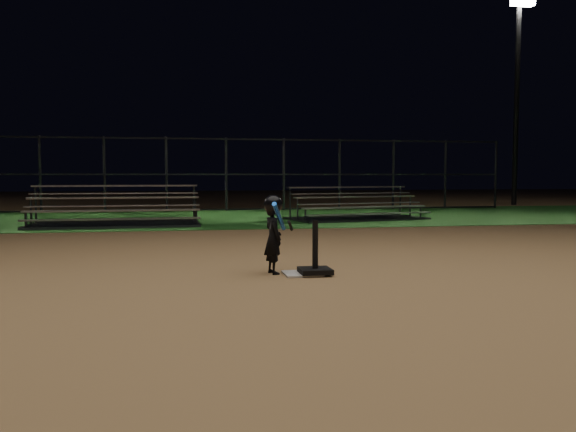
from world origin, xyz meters
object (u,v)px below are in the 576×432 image
at_px(child_batter, 273,232).
at_px(batting_tee, 315,264).
at_px(home_plate, 302,274).
at_px(bleacher_right, 357,213).
at_px(light_pole_right, 518,84).
at_px(bleacher_left, 115,217).

bearing_deg(child_batter, batting_tee, -125.66).
height_order(home_plate, bleacher_right, bleacher_right).
relative_size(child_batter, light_pole_right, 0.12).
height_order(bleacher_right, light_pole_right, light_pole_right).
height_order(home_plate, batting_tee, batting_tee).
bearing_deg(bleacher_right, child_batter, -125.82).
height_order(bleacher_left, bleacher_right, bleacher_left).
bearing_deg(batting_tee, child_batter, 159.09).
relative_size(home_plate, bleacher_right, 0.11).
height_order(batting_tee, bleacher_left, bleacher_left).
relative_size(home_plate, child_batter, 0.46).
bearing_deg(child_batter, bleacher_left, 5.32).
bearing_deg(bleacher_right, bleacher_left, 175.43).
bearing_deg(bleacher_right, light_pole_right, 24.21).
distance_m(child_batter, bleacher_left, 7.93).
height_order(home_plate, light_pole_right, light_pole_right).
xyz_separation_m(batting_tee, bleacher_left, (-3.21, 7.63, 0.07)).
xyz_separation_m(home_plate, batting_tee, (0.15, -0.06, 0.12)).
bearing_deg(home_plate, batting_tee, -20.57).
height_order(home_plate, child_batter, child_batter).
distance_m(child_batter, bleacher_right, 9.06).
distance_m(batting_tee, light_pole_right, 19.71).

